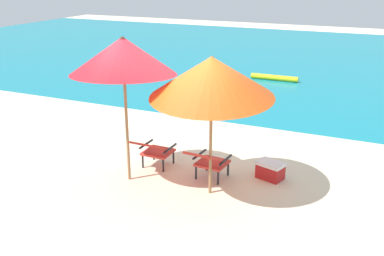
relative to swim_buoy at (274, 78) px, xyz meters
The scene contains 8 objects.
ground_plane 3.89m from the swim_buoy, 86.21° to the right, with size 40.00×40.00×0.00m, color beige.
ocean_band 4.24m from the swim_buoy, 86.53° to the left, with size 40.00×18.00×0.01m, color teal.
swim_buoy is the anchor object (origin of this frame).
lounge_chair_left 7.90m from the swim_buoy, 92.30° to the right, with size 0.55×0.88×0.68m.
lounge_chair_right 7.98m from the swim_buoy, 84.21° to the right, with size 0.61×0.92×0.68m.
beach_umbrella_left 8.73m from the swim_buoy, 93.47° to the right, with size 2.22×2.25×2.60m.
beach_umbrella_right 8.61m from the swim_buoy, 83.12° to the right, with size 2.24×2.28×2.39m.
cooler_box 7.60m from the swim_buoy, 76.36° to the right, with size 0.54×0.44×0.32m.
Camera 1 is at (3.21, -6.71, 3.58)m, focal length 41.61 mm.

